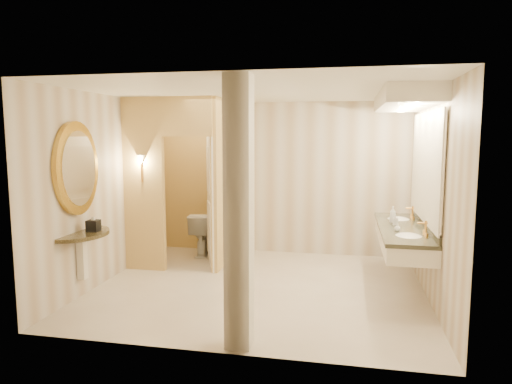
{
  "coord_description": "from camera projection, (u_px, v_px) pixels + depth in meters",
  "views": [
    {
      "loc": [
        1.18,
        -6.08,
        2.12
      ],
      "look_at": [
        -0.08,
        0.2,
        1.32
      ],
      "focal_mm": 32.0,
      "sensor_mm": 36.0,
      "label": 1
    }
  ],
  "objects": [
    {
      "name": "wall_right",
      "position": [
        432.0,
        196.0,
        5.8
      ],
      "size": [
        0.02,
        4.0,
        2.7
      ],
      "primitive_type": "cube",
      "color": "beige",
      "rests_on": "floor"
    },
    {
      "name": "wall_front",
      "position": [
        219.0,
        217.0,
        4.3
      ],
      "size": [
        4.5,
        0.02,
        2.7
      ],
      "primitive_type": "cube",
      "color": "beige",
      "rests_on": "floor"
    },
    {
      "name": "toilet_closet",
      "position": [
        203.0,
        181.0,
        7.4
      ],
      "size": [
        1.5,
        1.55,
        2.7
      ],
      "color": "#DBC072",
      "rests_on": "floor"
    },
    {
      "name": "console_shelf",
      "position": [
        78.0,
        197.0,
        5.85
      ],
      "size": [
        0.92,
        0.92,
        1.91
      ],
      "color": "black",
      "rests_on": "floor"
    },
    {
      "name": "ceiling",
      "position": [
        259.0,
        91.0,
        6.08
      ],
      "size": [
        4.5,
        4.5,
        0.0
      ],
      "primitive_type": "plane",
      "rotation": [
        3.14,
        0.0,
        0.0
      ],
      "color": "white",
      "rests_on": "wall_back"
    },
    {
      "name": "wall_back",
      "position": [
        280.0,
        178.0,
        8.19
      ],
      "size": [
        4.5,
        0.02,
        2.7
      ],
      "primitive_type": "cube",
      "color": "beige",
      "rests_on": "floor"
    },
    {
      "name": "soap_bottle_b",
      "position": [
        397.0,
        228.0,
        5.92
      ],
      "size": [
        0.11,
        0.11,
        0.1
      ],
      "primitive_type": "imported",
      "rotation": [
        0.0,
        0.0,
        -0.4
      ],
      "color": "silver",
      "rests_on": "vanity"
    },
    {
      "name": "toilet",
      "position": [
        204.0,
        233.0,
        8.16
      ],
      "size": [
        0.5,
        0.79,
        0.76
      ],
      "primitive_type": "imported",
      "rotation": [
        0.0,
        0.0,
        3.24
      ],
      "color": "white",
      "rests_on": "floor"
    },
    {
      "name": "pillar",
      "position": [
        239.0,
        214.0,
        4.46
      ],
      "size": [
        0.26,
        0.26,
        2.7
      ],
      "primitive_type": "cube",
      "color": "white",
      "rests_on": "floor"
    },
    {
      "name": "wall_left",
      "position": [
        109.0,
        188.0,
        6.68
      ],
      "size": [
        0.02,
        4.0,
        2.7
      ],
      "primitive_type": "cube",
      "color": "beige",
      "rests_on": "floor"
    },
    {
      "name": "floor",
      "position": [
        259.0,
        287.0,
        6.41
      ],
      "size": [
        4.5,
        4.5,
        0.0
      ],
      "primitive_type": "plane",
      "color": "beige",
      "rests_on": "ground"
    },
    {
      "name": "vanity",
      "position": [
        407.0,
        172.0,
        6.16
      ],
      "size": [
        0.75,
        2.38,
        2.09
      ],
      "color": "white",
      "rests_on": "floor"
    },
    {
      "name": "soap_bottle_c",
      "position": [
        393.0,
        215.0,
        6.51
      ],
      "size": [
        0.12,
        0.12,
        0.24
      ],
      "primitive_type": "imported",
      "rotation": [
        0.0,
        0.0,
        -0.36
      ],
      "color": "#C6B28C",
      "rests_on": "vanity"
    },
    {
      "name": "soap_bottle_a",
      "position": [
        395.0,
        220.0,
        6.35
      ],
      "size": [
        0.07,
        0.07,
        0.15
      ],
      "primitive_type": "imported",
      "rotation": [
        0.0,
        0.0,
        0.03
      ],
      "color": "beige",
      "rests_on": "vanity"
    },
    {
      "name": "wall_sconce",
      "position": [
        141.0,
        161.0,
        6.99
      ],
      "size": [
        0.14,
        0.14,
        0.42
      ],
      "color": "gold",
      "rests_on": "toilet_closet"
    },
    {
      "name": "tissue_box",
      "position": [
        93.0,
        226.0,
        5.94
      ],
      "size": [
        0.16,
        0.16,
        0.15
      ],
      "primitive_type": "cube",
      "rotation": [
        0.0,
        0.0,
        0.06
      ],
      "color": "black",
      "rests_on": "console_shelf"
    }
  ]
}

